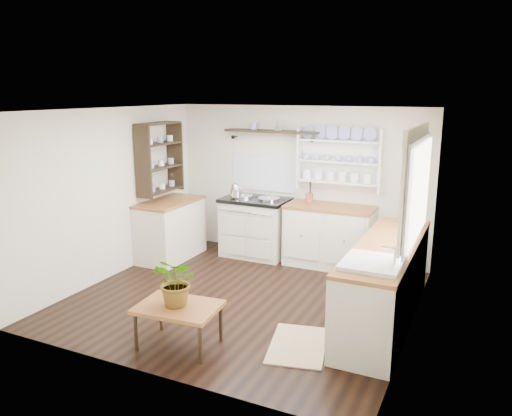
% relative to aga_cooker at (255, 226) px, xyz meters
% --- Properties ---
extents(floor, '(4.00, 3.80, 0.01)m').
position_rel_aga_cooker_xyz_m(floor, '(0.58, -1.57, -0.46)').
color(floor, black).
rests_on(floor, ground).
extents(wall_back, '(4.00, 0.02, 2.30)m').
position_rel_aga_cooker_xyz_m(wall_back, '(0.58, 0.33, 0.69)').
color(wall_back, beige).
rests_on(wall_back, ground).
extents(wall_right, '(0.02, 3.80, 2.30)m').
position_rel_aga_cooker_xyz_m(wall_right, '(2.58, -1.57, 0.69)').
color(wall_right, beige).
rests_on(wall_right, ground).
extents(wall_left, '(0.02, 3.80, 2.30)m').
position_rel_aga_cooker_xyz_m(wall_left, '(-1.42, -1.57, 0.69)').
color(wall_left, beige).
rests_on(wall_left, ground).
extents(ceiling, '(4.00, 3.80, 0.01)m').
position_rel_aga_cooker_xyz_m(ceiling, '(0.58, -1.57, 1.84)').
color(ceiling, white).
rests_on(ceiling, wall_back).
extents(window, '(0.08, 1.55, 1.22)m').
position_rel_aga_cooker_xyz_m(window, '(2.53, -1.42, 1.10)').
color(window, white).
rests_on(window, wall_right).
extents(aga_cooker, '(1.02, 0.71, 0.94)m').
position_rel_aga_cooker_xyz_m(aga_cooker, '(0.00, 0.00, 0.00)').
color(aga_cooker, beige).
rests_on(aga_cooker, floor).
extents(back_cabinets, '(1.27, 0.63, 0.90)m').
position_rel_aga_cooker_xyz_m(back_cabinets, '(1.18, 0.03, -0.00)').
color(back_cabinets, silver).
rests_on(back_cabinets, floor).
extents(right_cabinets, '(0.62, 2.43, 0.90)m').
position_rel_aga_cooker_xyz_m(right_cabinets, '(2.28, -1.47, -0.00)').
color(right_cabinets, silver).
rests_on(right_cabinets, floor).
extents(belfast_sink, '(0.55, 0.60, 0.45)m').
position_rel_aga_cooker_xyz_m(belfast_sink, '(2.28, -2.22, 0.34)').
color(belfast_sink, white).
rests_on(belfast_sink, right_cabinets).
extents(left_cabinets, '(0.62, 1.13, 0.90)m').
position_rel_aga_cooker_xyz_m(left_cabinets, '(-1.12, -0.67, -0.00)').
color(left_cabinets, silver).
rests_on(left_cabinets, floor).
extents(plate_rack, '(1.20, 0.22, 0.90)m').
position_rel_aga_cooker_xyz_m(plate_rack, '(1.23, 0.29, 1.09)').
color(plate_rack, white).
rests_on(plate_rack, wall_back).
extents(high_shelf, '(1.50, 0.29, 0.16)m').
position_rel_aga_cooker_xyz_m(high_shelf, '(0.18, 0.21, 1.45)').
color(high_shelf, black).
rests_on(high_shelf, wall_back).
extents(left_shelving, '(0.28, 0.80, 1.05)m').
position_rel_aga_cooker_xyz_m(left_shelving, '(-1.26, -0.67, 1.09)').
color(left_shelving, black).
rests_on(left_shelving, wall_left).
extents(kettle, '(0.17, 0.17, 0.21)m').
position_rel_aga_cooker_xyz_m(kettle, '(-0.28, -0.12, 0.57)').
color(kettle, silver).
rests_on(kettle, aga_cooker).
extents(utensil_crock, '(0.11, 0.11, 0.13)m').
position_rel_aga_cooker_xyz_m(utensil_crock, '(0.83, 0.11, 0.51)').
color(utensil_crock, '#994338').
rests_on(utensil_crock, back_cabinets).
extents(center_table, '(0.85, 0.64, 0.44)m').
position_rel_aga_cooker_xyz_m(center_table, '(0.53, -2.92, -0.07)').
color(center_table, brown).
rests_on(center_table, floor).
extents(potted_plant, '(0.53, 0.49, 0.50)m').
position_rel_aga_cooker_xyz_m(potted_plant, '(0.53, -2.92, 0.22)').
color(potted_plant, '#3F7233').
rests_on(potted_plant, center_table).
extents(floor_rug, '(0.72, 0.95, 0.02)m').
position_rel_aga_cooker_xyz_m(floor_rug, '(1.62, -2.42, -0.45)').
color(floor_rug, '#906954').
rests_on(floor_rug, floor).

